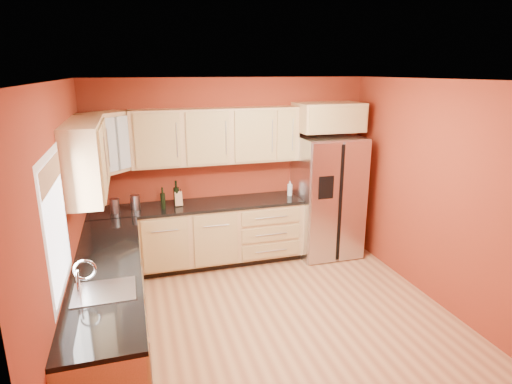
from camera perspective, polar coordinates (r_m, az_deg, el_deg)
The scene contains 23 objects.
floor at distance 4.94m, azimuth 2.69°, elevation -17.10°, with size 4.00×4.00×0.00m, color #9D5D3C.
ceiling at distance 4.14m, azimuth 3.17°, elevation 14.67°, with size 4.00×4.00×0.00m, color white.
wall_back at distance 6.22m, azimuth -3.20°, elevation 2.98°, with size 4.00×0.04×2.60m, color maroon.
wall_front at distance 2.73m, azimuth 17.45°, elevation -15.43°, with size 4.00×0.04×2.60m, color maroon.
wall_left at distance 4.19m, azimuth -24.00°, elevation -4.89°, with size 0.04×4.00×2.60m, color maroon.
wall_right at distance 5.35m, azimuth 23.57°, elevation -0.49°, with size 0.04×4.00×2.60m, color maroon.
base_cabinets_back at distance 6.09m, azimuth -7.48°, elevation -5.89°, with size 2.90×0.60×0.88m, color tan.
base_cabinets_left at distance 4.51m, azimuth -18.84°, elevation -14.90°, with size 0.60×2.80×0.88m, color tan.
countertop_back at distance 5.93m, azimuth -7.62°, elevation -1.79°, with size 2.90×0.62×0.04m, color black.
countertop_left at distance 4.30m, azimuth -19.26°, elevation -9.60°, with size 0.62×2.80×0.04m, color black.
upper_cabinets_back at distance 5.91m, azimuth -5.28°, elevation 7.44°, with size 2.30×0.33×0.75m, color tan.
upper_cabinets_left at distance 4.73m, azimuth -21.71°, elevation 4.26°, with size 0.33×1.35×0.75m, color tan.
corner_upper_cabinet at distance 5.64m, azimuth -19.29°, elevation 6.23°, with size 0.62×0.33×0.75m, color tan.
over_fridge_cabinet at distance 6.27m, azimuth 9.63°, elevation 9.84°, with size 0.92×0.60×0.40m, color tan.
refrigerator at distance 6.42m, azimuth 9.45°, elevation -0.57°, with size 0.90×0.75×1.78m, color #AEAEB3.
window at distance 3.64m, azimuth -25.04°, elevation -3.89°, with size 0.03×0.90×1.00m, color white.
sink_faucet at distance 3.78m, azimuth -19.77°, elevation -10.45°, with size 0.50×0.42×0.30m, color silver, non-canonical shape.
canister_left at distance 5.77m, azimuth -18.33°, elevation -1.78°, with size 0.12×0.12×0.19m, color #AEAEB3.
canister_right at distance 5.83m, azimuth -15.80°, elevation -1.35°, with size 0.12×0.12×0.20m, color #AEAEB3.
wine_bottle_a at distance 5.76m, azimuth -12.33°, elevation -0.81°, with size 0.07×0.07×0.29m, color black, non-canonical shape.
wine_bottle_b at distance 5.86m, azimuth -10.57°, elevation -0.15°, with size 0.08×0.08×0.35m, color black, non-canonical shape.
knife_block at distance 5.88m, azimuth -10.33°, elevation -0.86°, with size 0.10×0.09×0.20m, color tan.
soap_dispenser at distance 6.27m, azimuth 4.53°, elevation 0.49°, with size 0.07×0.07×0.21m, color silver.
Camera 1 is at (-1.39, -3.90, 2.69)m, focal length 30.00 mm.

